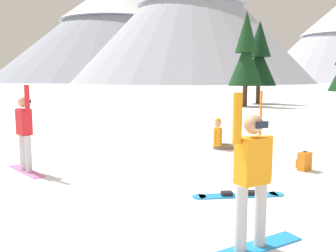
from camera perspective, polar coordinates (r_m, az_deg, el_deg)
ground_plane at (r=5.99m, az=-24.37°, el=-14.29°), size 800.00×800.00×0.00m
snowboarder_foreground at (r=4.60m, az=13.21°, el=-8.03°), size 1.34×1.31×2.00m
snowboarder_midground at (r=8.93m, az=-21.86°, el=-0.77°), size 1.44×1.07×2.03m
snowboarder_background at (r=11.34m, az=8.78°, el=-1.91°), size 1.81×0.79×0.96m
loose_snowboard_near_right at (r=6.89m, az=11.11°, el=-10.69°), size 1.72×0.84×0.09m
backpack_orange at (r=9.14m, az=20.82°, el=-5.30°), size 0.37×0.37×0.47m
trail_marker_pole at (r=9.80m, az=14.48°, el=0.03°), size 0.06×0.06×1.86m
pine_tree_slender at (r=33.11m, az=14.28°, el=10.31°), size 3.10×3.10×7.26m
pine_tree_tall at (r=29.52m, az=12.30°, el=10.98°), size 2.72×2.72×7.48m
peak_east_ridge at (r=278.17m, az=-8.39°, el=14.79°), size 178.96×178.96×73.33m
peak_north_spur at (r=203.20m, az=3.73°, el=16.95°), size 130.57×130.57×68.76m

